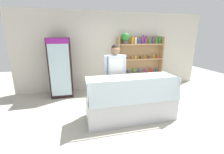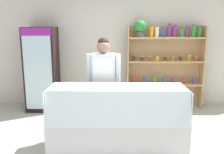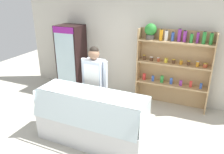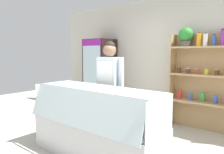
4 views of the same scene
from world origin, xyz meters
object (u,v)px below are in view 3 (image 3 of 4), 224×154
deli_display_case (92,127)px  shop_clerk (95,80)px  drinks_fridge (72,58)px  shelving_unit (171,61)px

deli_display_case → shop_clerk: 0.93m
drinks_fridge → deli_display_case: bearing=-49.0°
drinks_fridge → shelving_unit: size_ratio=0.93×
drinks_fridge → deli_display_case: (1.65, -1.90, -0.61)m
drinks_fridge → shop_clerk: (1.43, -1.31, 0.08)m
deli_display_case → shop_clerk: (-0.22, 0.59, 0.69)m
drinks_fridge → shelving_unit: shelving_unit is taller
drinks_fridge → shelving_unit: 2.69m
shelving_unit → shop_clerk: size_ratio=1.17×
shelving_unit → deli_display_case: shelving_unit is taller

